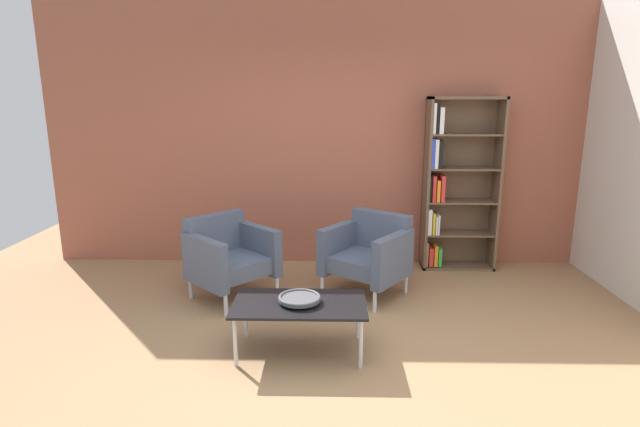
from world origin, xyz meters
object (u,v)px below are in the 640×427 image
at_px(bookshelf_tall, 454,185).
at_px(armchair_near_window, 369,252).
at_px(armchair_corner_red, 229,255).
at_px(coffee_table_low, 300,306).
at_px(decorative_bowl, 300,298).

relative_size(bookshelf_tall, armchair_near_window, 2.00).
bearing_deg(armchair_near_window, bookshelf_tall, 75.78).
relative_size(bookshelf_tall, armchair_corner_red, 2.00).
distance_m(coffee_table_low, armchair_corner_red, 1.31).
bearing_deg(decorative_bowl, armchair_corner_red, 124.83).
bearing_deg(armchair_corner_red, armchair_near_window, -41.92).
distance_m(coffee_table_low, armchair_near_window, 1.33).
distance_m(bookshelf_tall, decorative_bowl, 2.59).
bearing_deg(bookshelf_tall, armchair_corner_red, -158.73).
distance_m(bookshelf_tall, coffee_table_low, 2.61).
bearing_deg(armchair_corner_red, coffee_table_low, -101.81).
xyz_separation_m(bookshelf_tall, armchair_near_window, (-0.98, -0.80, -0.54)).
bearing_deg(decorative_bowl, bookshelf_tall, 51.39).
distance_m(armchair_near_window, armchair_corner_red, 1.36).
height_order(coffee_table_low, decorative_bowl, decorative_bowl).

